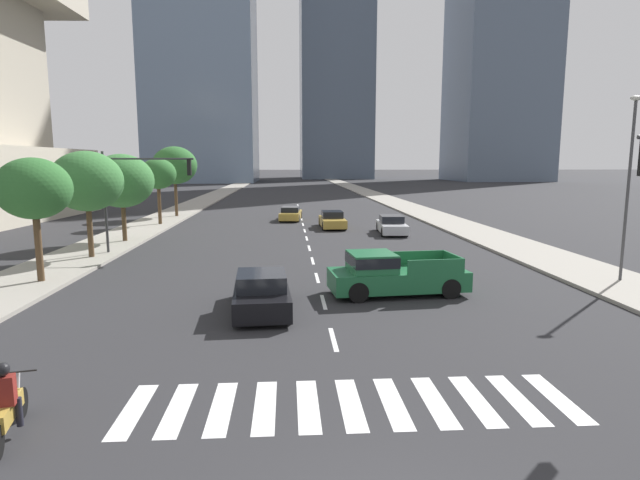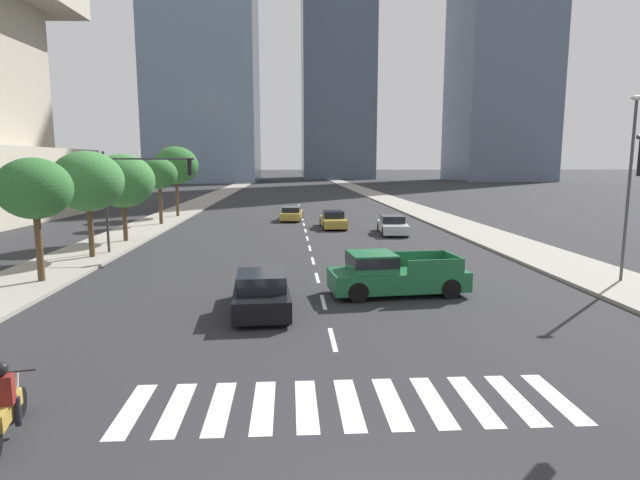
{
  "view_description": "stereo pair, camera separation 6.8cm",
  "coord_description": "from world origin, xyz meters",
  "px_view_note": "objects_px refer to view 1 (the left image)",
  "views": [
    {
      "loc": [
        -1.3,
        -5.59,
        5.03
      ],
      "look_at": [
        0.0,
        14.47,
        2.0
      ],
      "focal_mm": 28.6,
      "sensor_mm": 36.0,
      "label": 1
    },
    {
      "loc": [
        -1.23,
        -5.6,
        5.03
      ],
      "look_at": [
        0.0,
        14.47,
        2.0
      ],
      "focal_mm": 28.6,
      "sensor_mm": 36.0,
      "label": 2
    }
  ],
  "objects_px": {
    "sedan_gold_2": "(332,220)",
    "street_tree_second": "(87,181)",
    "street_lamp_east": "(629,176)",
    "street_tree_third": "(122,181)",
    "pickup_truck": "(391,274)",
    "traffic_signal_far": "(139,183)",
    "sedan_gold_1": "(291,214)",
    "street_tree_nearest": "(34,189)",
    "street_tree_fifth": "(175,165)",
    "sedan_black_0": "(262,293)",
    "street_tree_fourth": "(158,174)",
    "motorcycle_lead": "(7,408)",
    "sedan_silver_3": "(392,225)"
  },
  "relations": [
    {
      "from": "motorcycle_lead",
      "to": "traffic_signal_far",
      "type": "distance_m",
      "value": 19.9
    },
    {
      "from": "pickup_truck",
      "to": "street_tree_second",
      "type": "relative_size",
      "value": 0.98
    },
    {
      "from": "sedan_gold_1",
      "to": "street_tree_third",
      "type": "height_order",
      "value": "street_tree_third"
    },
    {
      "from": "sedan_black_0",
      "to": "sedan_gold_1",
      "type": "xyz_separation_m",
      "value": [
        1.21,
        28.26,
        -0.07
      ]
    },
    {
      "from": "street_tree_third",
      "to": "street_lamp_east",
      "type": "bearing_deg",
      "value": -27.4
    },
    {
      "from": "sedan_gold_2",
      "to": "street_tree_second",
      "type": "xyz_separation_m",
      "value": [
        -13.87,
        -12.56,
        3.51
      ]
    },
    {
      "from": "pickup_truck",
      "to": "sedan_black_0",
      "type": "relative_size",
      "value": 1.21
    },
    {
      "from": "street_lamp_east",
      "to": "sedan_silver_3",
      "type": "bearing_deg",
      "value": 112.13
    },
    {
      "from": "street_lamp_east",
      "to": "street_tree_second",
      "type": "distance_m",
      "value": 25.36
    },
    {
      "from": "sedan_silver_3",
      "to": "street_tree_third",
      "type": "distance_m",
      "value": 18.49
    },
    {
      "from": "street_lamp_east",
      "to": "street_tree_fourth",
      "type": "height_order",
      "value": "street_lamp_east"
    },
    {
      "from": "sedan_gold_2",
      "to": "street_tree_third",
      "type": "xyz_separation_m",
      "value": [
        -13.87,
        -6.94,
        3.34
      ]
    },
    {
      "from": "traffic_signal_far",
      "to": "street_tree_third",
      "type": "bearing_deg",
      "value": 118.09
    },
    {
      "from": "sedan_gold_2",
      "to": "street_lamp_east",
      "type": "relative_size",
      "value": 0.6
    },
    {
      "from": "pickup_truck",
      "to": "traffic_signal_far",
      "type": "bearing_deg",
      "value": -44.09
    },
    {
      "from": "sedan_gold_2",
      "to": "sedan_silver_3",
      "type": "relative_size",
      "value": 0.96
    },
    {
      "from": "street_tree_nearest",
      "to": "street_tree_fifth",
      "type": "xyz_separation_m",
      "value": [
        0.0,
        26.68,
        0.85
      ]
    },
    {
      "from": "pickup_truck",
      "to": "sedan_gold_1",
      "type": "bearing_deg",
      "value": -87.62
    },
    {
      "from": "sedan_gold_1",
      "to": "traffic_signal_far",
      "type": "height_order",
      "value": "traffic_signal_far"
    },
    {
      "from": "sedan_silver_3",
      "to": "street_tree_second",
      "type": "relative_size",
      "value": 0.86
    },
    {
      "from": "sedan_gold_2",
      "to": "street_tree_third",
      "type": "distance_m",
      "value": 15.87
    },
    {
      "from": "sedan_black_0",
      "to": "traffic_signal_far",
      "type": "bearing_deg",
      "value": 28.52
    },
    {
      "from": "pickup_truck",
      "to": "street_lamp_east",
      "type": "distance_m",
      "value": 10.79
    },
    {
      "from": "motorcycle_lead",
      "to": "street_tree_second",
      "type": "xyz_separation_m",
      "value": [
        -5.16,
        18.04,
        3.52
      ]
    },
    {
      "from": "street_lamp_east",
      "to": "street_tree_fourth",
      "type": "xyz_separation_m",
      "value": [
        -24.37,
        21.79,
        -0.36
      ]
    },
    {
      "from": "sedan_silver_3",
      "to": "motorcycle_lead",
      "type": "bearing_deg",
      "value": -21.25
    },
    {
      "from": "street_lamp_east",
      "to": "street_tree_second",
      "type": "xyz_separation_m",
      "value": [
        -24.37,
        7.01,
        -0.43
      ]
    },
    {
      "from": "sedan_gold_2",
      "to": "street_lamp_east",
      "type": "distance_m",
      "value": 22.55
    },
    {
      "from": "traffic_signal_far",
      "to": "sedan_silver_3",
      "type": "bearing_deg",
      "value": 26.01
    },
    {
      "from": "sedan_gold_2",
      "to": "street_tree_fourth",
      "type": "height_order",
      "value": "street_tree_fourth"
    },
    {
      "from": "traffic_signal_far",
      "to": "street_tree_nearest",
      "type": "xyz_separation_m",
      "value": [
        -2.28,
        -6.95,
        0.0
      ]
    },
    {
      "from": "sedan_gold_1",
      "to": "traffic_signal_far",
      "type": "xyz_separation_m",
      "value": [
        -8.37,
        -16.77,
        3.42
      ]
    },
    {
      "from": "motorcycle_lead",
      "to": "sedan_gold_1",
      "type": "bearing_deg",
      "value": -21.29
    },
    {
      "from": "sedan_gold_2",
      "to": "street_tree_third",
      "type": "height_order",
      "value": "street_tree_third"
    },
    {
      "from": "street_tree_fourth",
      "to": "street_tree_fifth",
      "type": "distance_m",
      "value": 6.33
    },
    {
      "from": "motorcycle_lead",
      "to": "street_lamp_east",
      "type": "height_order",
      "value": "street_lamp_east"
    },
    {
      "from": "sedan_gold_1",
      "to": "sedan_gold_2",
      "type": "relative_size",
      "value": 1.01
    },
    {
      "from": "sedan_gold_2",
      "to": "street_tree_second",
      "type": "relative_size",
      "value": 0.83
    },
    {
      "from": "street_lamp_east",
      "to": "street_tree_fourth",
      "type": "distance_m",
      "value": 32.7
    },
    {
      "from": "sedan_gold_1",
      "to": "sedan_silver_3",
      "type": "bearing_deg",
      "value": -136.34
    },
    {
      "from": "sedan_black_0",
      "to": "street_tree_fourth",
      "type": "height_order",
      "value": "street_tree_fourth"
    },
    {
      "from": "sedan_black_0",
      "to": "street_tree_nearest",
      "type": "bearing_deg",
      "value": 60.94
    },
    {
      "from": "sedan_black_0",
      "to": "street_tree_fourth",
      "type": "xyz_separation_m",
      "value": [
        -9.44,
        24.92,
        3.54
      ]
    },
    {
      "from": "sedan_gold_1",
      "to": "street_tree_second",
      "type": "bearing_deg",
      "value": 154.97
    },
    {
      "from": "motorcycle_lead",
      "to": "sedan_black_0",
      "type": "height_order",
      "value": "motorcycle_lead"
    },
    {
      "from": "sedan_gold_1",
      "to": "sedan_black_0",
      "type": "bearing_deg",
      "value": -177.05
    },
    {
      "from": "street_lamp_east",
      "to": "street_tree_nearest",
      "type": "distance_m",
      "value": 24.42
    },
    {
      "from": "pickup_truck",
      "to": "traffic_signal_far",
      "type": "height_order",
      "value": "traffic_signal_far"
    },
    {
      "from": "street_tree_third",
      "to": "street_tree_fourth",
      "type": "height_order",
      "value": "street_tree_third"
    },
    {
      "from": "street_lamp_east",
      "to": "street_tree_third",
      "type": "relative_size",
      "value": 1.39
    }
  ]
}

